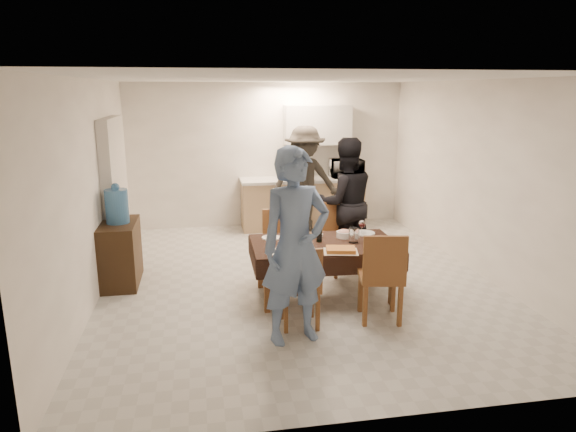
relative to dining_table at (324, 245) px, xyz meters
name	(u,v)px	position (x,y,z in m)	size (l,w,h in m)	color
floor	(298,281)	(-0.22, 0.54, -0.65)	(5.00, 6.00, 0.02)	beige
ceiling	(299,78)	(-0.22, 0.54, 1.95)	(5.00, 6.00, 0.02)	white
wall_back	(267,155)	(-0.22, 3.54, 0.65)	(5.00, 0.02, 2.60)	white
wall_front	(379,259)	(-0.22, -2.46, 0.65)	(5.00, 0.02, 2.60)	white
wall_left	(92,191)	(-2.72, 0.54, 0.65)	(0.02, 6.00, 2.60)	white
wall_right	(480,179)	(2.28, 0.54, 0.65)	(0.02, 6.00, 2.60)	white
stub_partition	(116,192)	(-2.64, 1.74, 0.40)	(0.15, 1.40, 2.10)	beige
kitchen_base_cabinet	(302,204)	(0.38, 3.22, -0.22)	(2.20, 0.60, 0.86)	tan
kitchen_worktop	(302,180)	(0.38, 3.22, 0.24)	(2.24, 0.64, 0.05)	beige
upper_cabinet	(318,125)	(0.68, 3.36, 1.20)	(1.20, 0.34, 0.70)	silver
dining_table	(324,245)	(0.00, 0.00, 0.00)	(1.75, 1.04, 0.68)	black
chair_near_left	(301,279)	(-0.45, -0.84, -0.09)	(0.43, 0.43, 0.49)	brown
chair_near_right	(384,269)	(0.45, -0.85, -0.03)	(0.53, 0.54, 0.55)	brown
chair_far_left	(279,239)	(-0.45, 0.66, -0.10)	(0.45, 0.46, 0.48)	brown
chair_far_right	(345,233)	(0.45, 0.66, -0.05)	(0.51, 0.51, 0.53)	brown
console	(121,253)	(-2.50, 0.86, -0.24)	(0.44, 0.88, 0.82)	#302010
water_jug	(117,206)	(-2.50, 0.86, 0.39)	(0.29, 0.29, 0.43)	#407BB5
wine_bottle	(319,231)	(-0.05, 0.05, 0.17)	(0.07, 0.07, 0.28)	black
water_pitcher	(354,235)	(0.35, -0.05, 0.12)	(0.12, 0.12, 0.18)	white
savoury_tart	(341,250)	(0.10, -0.38, 0.06)	(0.38, 0.29, 0.05)	#D1893D
salad_bowl	(344,234)	(0.30, 0.18, 0.07)	(0.20, 0.20, 0.08)	white
mushroom_dish	(315,235)	(-0.05, 0.28, 0.05)	(0.19, 0.19, 0.03)	white
wine_glass_a	(282,243)	(-0.55, -0.25, 0.13)	(0.09, 0.09, 0.19)	white
wine_glass_b	(362,227)	(0.55, 0.25, 0.13)	(0.09, 0.09, 0.20)	white
wine_glass_c	(303,230)	(-0.20, 0.30, 0.12)	(0.08, 0.08, 0.18)	white
plate_near_left	(279,252)	(-0.60, -0.30, 0.04)	(0.28, 0.28, 0.02)	white
plate_near_right	(380,247)	(0.60, -0.30, 0.04)	(0.29, 0.29, 0.02)	white
plate_far_left	(271,238)	(-0.60, 0.30, 0.04)	(0.24, 0.24, 0.01)	white
plate_far_right	(364,233)	(0.60, 0.30, 0.04)	(0.28, 0.28, 0.02)	white
microwave	(346,168)	(1.20, 3.22, 0.42)	(0.58, 0.39, 0.32)	silver
person_near	(296,247)	(-0.55, -1.05, 0.33)	(0.72, 0.47, 1.96)	#607BA5
person_far	(345,203)	(0.55, 1.05, 0.27)	(0.89, 0.70, 1.84)	black
person_kitchen	(305,181)	(0.33, 2.77, 0.29)	(1.22, 0.70, 1.88)	black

